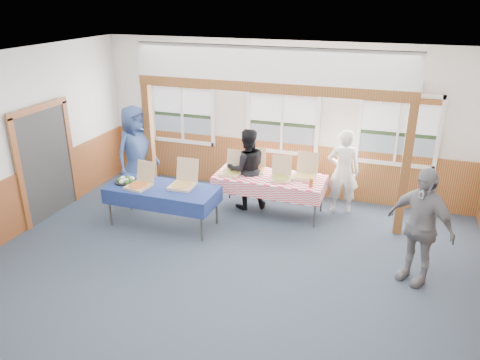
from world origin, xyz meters
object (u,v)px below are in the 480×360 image
table_right (270,179)px  table_left (162,190)px  woman_black (247,169)px  woman_white (343,172)px  man_blue (136,152)px  person_grey (420,226)px

table_right → table_left: bearing=-122.6°
table_left → woman_black: size_ratio=1.30×
woman_white → table_left: bearing=16.3°
table_right → woman_black: bearing=-166.5°
table_left → woman_white: (3.05, 1.64, 0.15)m
man_blue → woman_black: bearing=-63.1°
woman_white → woman_black: woman_white is taller
table_right → woman_black: woman_black is taller
woman_black → man_blue: (-2.34, -0.23, 0.17)m
table_right → person_grey: person_grey is taller
man_blue → person_grey: size_ratio=1.08×
woman_black → person_grey: (3.20, -1.64, 0.09)m
table_left → man_blue: 1.54m
man_blue → person_grey: bearing=-83.0°
table_left → man_blue: bearing=129.7°
woman_white → person_grey: person_grey is taller
table_left → woman_white: 3.47m
table_right → man_blue: (-2.84, -0.15, 0.28)m
table_left → person_grey: person_grey is taller
woman_black → man_blue: size_ratio=0.83×
table_left → table_right: (1.72, 1.17, 0.00)m
person_grey → woman_black: bearing=-174.1°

